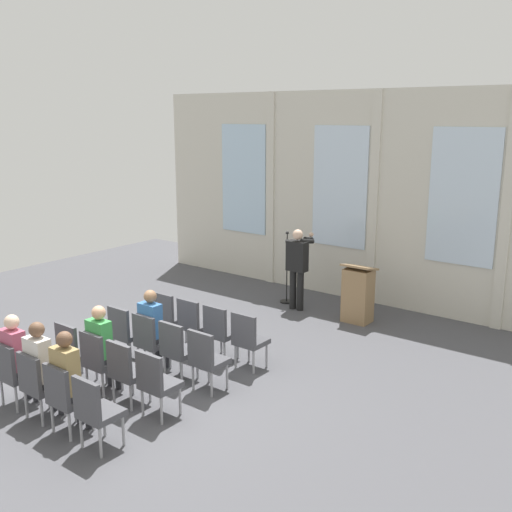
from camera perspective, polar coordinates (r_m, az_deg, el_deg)
ground_plane at (r=9.05m, az=-12.00°, el=-12.58°), size 15.62×15.62×0.00m
rear_partition at (r=12.93m, az=8.27°, el=5.76°), size 9.88×0.14×4.43m
speaker at (r=12.11m, az=4.00°, el=-0.71°), size 0.51×0.69×1.68m
mic_stand at (r=12.70m, az=2.96°, el=-3.01°), size 0.28×0.28×1.55m
lectern at (r=11.62m, az=9.76°, el=-3.64°), size 0.60×0.48×1.16m
chair_r0_c0 at (r=10.48m, az=-8.44°, el=-5.60°), size 0.46×0.44×0.94m
chair_r0_c1 at (r=10.08m, az=-6.08°, el=-6.29°), size 0.46×0.44×0.94m
chair_r0_c2 at (r=9.70m, az=-3.53°, el=-7.04°), size 0.46×0.44×0.94m
chair_r0_c3 at (r=9.35m, az=-0.77°, el=-7.82°), size 0.46×0.44×0.94m
chair_r1_c0 at (r=9.87m, az=-12.51°, el=-6.98°), size 0.46×0.44×0.94m
chair_r1_c1 at (r=9.45m, az=-10.18°, el=-7.81°), size 0.46×0.44×0.94m
audience_r1_c1 at (r=9.43m, az=-9.86°, el=-6.58°), size 0.36×0.39×1.31m
chair_r1_c2 at (r=9.05m, az=-7.62°, el=-8.69°), size 0.46×0.44×0.94m
chair_r1_c3 at (r=8.67m, az=-4.82°, el=-9.64°), size 0.46×0.44×0.94m
chair_r2_c0 at (r=9.33m, az=-17.12°, el=-8.50°), size 0.46×0.44×0.94m
chair_r2_c1 at (r=8.88m, az=-14.87°, el=-9.48°), size 0.46×0.44×0.94m
audience_r2_c1 at (r=8.85m, az=-14.52°, el=-8.18°), size 0.36×0.39×1.31m
chair_r2_c2 at (r=8.45m, az=-12.36°, el=-10.54°), size 0.46×0.44×0.94m
chair_r2_c3 at (r=8.04m, az=-9.58°, el=-11.69°), size 0.46×0.44×0.94m
chair_r3_c0 at (r=8.86m, az=-22.30°, el=-10.13°), size 0.46×0.44×0.94m
audience_r3_c0 at (r=8.82m, az=-21.95°, el=-8.81°), size 0.36×0.39×1.32m
chair_r3_c1 at (r=8.38m, az=-20.21°, el=-11.28°), size 0.46×0.44×0.94m
audience_r3_c1 at (r=8.34m, az=-19.85°, el=-9.82°), size 0.36×0.39×1.34m
chair_r3_c2 at (r=7.93m, az=-17.85°, el=-12.56°), size 0.46×0.44×0.94m
audience_r3_c2 at (r=7.88m, az=-17.48°, el=-10.98°), size 0.36×0.39×1.35m
chair_r3_c3 at (r=7.49m, az=-15.18°, el=-13.96°), size 0.46×0.44×0.94m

